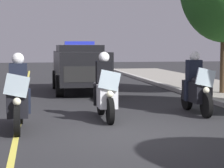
{
  "coord_description": "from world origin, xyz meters",
  "views": [
    {
      "loc": [
        8.95,
        -1.93,
        1.88
      ],
      "look_at": [
        -1.93,
        0.0,
        0.9
      ],
      "focal_mm": 69.71,
      "sensor_mm": 36.0,
      "label": 1
    }
  ],
  "objects_px": {
    "police_suv": "(80,66)",
    "police_motorcycle_lead_right": "(105,92)",
    "police_motorcycle_lead_left": "(18,98)",
    "police_motorcycle_trailing": "(196,88)"
  },
  "relations": [
    {
      "from": "police_motorcycle_lead_left",
      "to": "police_suv",
      "type": "relative_size",
      "value": 0.44
    },
    {
      "from": "police_motorcycle_trailing",
      "to": "police_suv",
      "type": "height_order",
      "value": "police_suv"
    },
    {
      "from": "police_motorcycle_trailing",
      "to": "police_motorcycle_lead_left",
      "type": "bearing_deg",
      "value": -72.62
    },
    {
      "from": "police_motorcycle_lead_left",
      "to": "police_motorcycle_lead_right",
      "type": "xyz_separation_m",
      "value": [
        -1.01,
        2.13,
        0.0
      ]
    },
    {
      "from": "police_suv",
      "to": "police_motorcycle_lead_right",
      "type": "bearing_deg",
      "value": -0.33
    },
    {
      "from": "police_motorcycle_lead_right",
      "to": "police_motorcycle_trailing",
      "type": "height_order",
      "value": "same"
    },
    {
      "from": "police_motorcycle_trailing",
      "to": "police_suv",
      "type": "bearing_deg",
      "value": -157.26
    },
    {
      "from": "police_motorcycle_lead_left",
      "to": "police_motorcycle_lead_right",
      "type": "relative_size",
      "value": 1.0
    },
    {
      "from": "police_motorcycle_lead_left",
      "to": "police_suv",
      "type": "distance_m",
      "value": 7.97
    },
    {
      "from": "police_motorcycle_lead_left",
      "to": "police_motorcycle_lead_right",
      "type": "height_order",
      "value": "same"
    }
  ]
}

